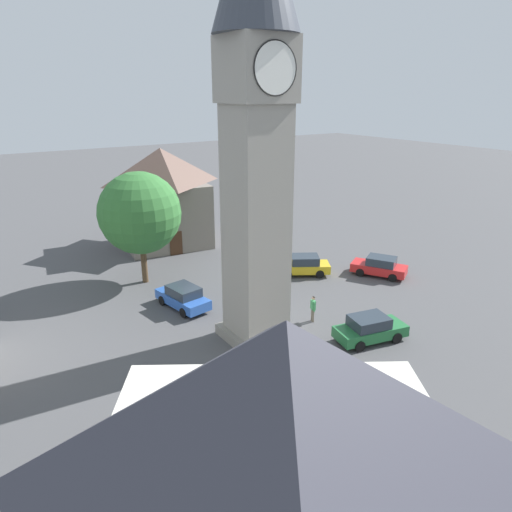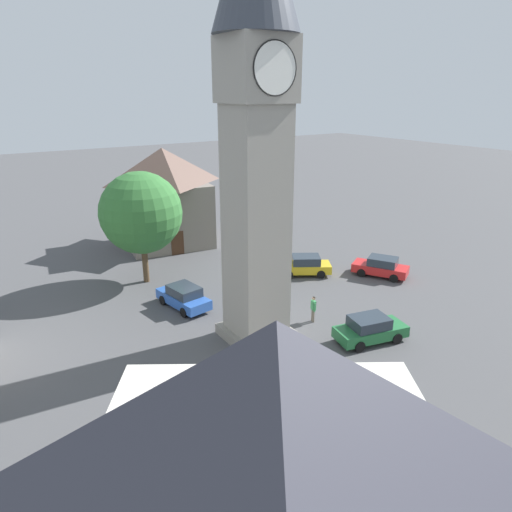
{
  "view_description": "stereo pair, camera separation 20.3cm",
  "coord_description": "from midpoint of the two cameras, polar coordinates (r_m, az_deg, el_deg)",
  "views": [
    {
      "loc": [
        -13.29,
        -19.92,
        13.54
      ],
      "look_at": [
        0.0,
        0.0,
        5.01
      ],
      "focal_mm": 32.66,
      "sensor_mm": 36.0,
      "label": 1
    },
    {
      "loc": [
        -13.12,
        -20.03,
        13.54
      ],
      "look_at": [
        0.0,
        0.0,
        5.01
      ],
      "focal_mm": 32.66,
      "sensor_mm": 36.0,
      "label": 2
    }
  ],
  "objects": [
    {
      "name": "ground_plane",
      "position": [
        27.51,
        -0.21,
        -9.88
      ],
      "size": [
        200.0,
        200.0,
        0.0
      ],
      "primitive_type": "plane",
      "color": "#4C4C4F"
    },
    {
      "name": "clock_tower",
      "position": [
        23.95,
        -0.26,
        19.54
      ],
      "size": [
        4.22,
        4.22,
        23.05
      ],
      "color": "gray",
      "rests_on": "ground"
    },
    {
      "name": "car_blue_kerb",
      "position": [
        36.25,
        5.64,
        -1.13
      ],
      "size": [
        4.4,
        3.6,
        1.53
      ],
      "color": "gold",
      "rests_on": "ground"
    },
    {
      "name": "car_silver_kerb",
      "position": [
        31.04,
        -9.12,
        -4.97
      ],
      "size": [
        2.34,
        4.35,
        1.53
      ],
      "color": "#2D5BB7",
      "rests_on": "ground"
    },
    {
      "name": "car_red_corner",
      "position": [
        27.54,
        13.59,
        -8.64
      ],
      "size": [
        4.39,
        2.52,
        1.53
      ],
      "color": "#236B38",
      "rests_on": "ground"
    },
    {
      "name": "car_white_side",
      "position": [
        37.06,
        14.73,
        -1.24
      ],
      "size": [
        3.52,
        4.42,
        1.53
      ],
      "color": "red",
      "rests_on": "ground"
    },
    {
      "name": "car_black_far",
      "position": [
        19.43,
        -14.96,
        -22.32
      ],
      "size": [
        4.3,
        3.84,
        1.53
      ],
      "color": "gold",
      "rests_on": "ground"
    },
    {
      "name": "pedestrian",
      "position": [
        28.98,
        6.79,
        -6.16
      ],
      "size": [
        0.32,
        0.54,
        1.69
      ],
      "color": "#706656",
      "rests_on": "ground"
    },
    {
      "name": "tree",
      "position": [
        34.34,
        -14.21,
        5.11
      ],
      "size": [
        5.91,
        5.91,
        8.26
      ],
      "color": "brown",
      "rests_on": "ground"
    },
    {
      "name": "building_shop_left",
      "position": [
        43.27,
        -11.47,
        7.17
      ],
      "size": [
        8.52,
        8.21,
        8.82
      ],
      "color": "slate",
      "rests_on": "ground"
    },
    {
      "name": "road_sign",
      "position": [
        22.73,
        3.85,
        -11.24
      ],
      "size": [
        0.6,
        0.07,
        2.8
      ],
      "color": "gray",
      "rests_on": "ground"
    }
  ]
}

